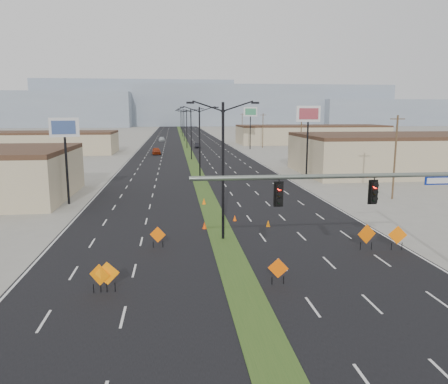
{
  "coord_description": "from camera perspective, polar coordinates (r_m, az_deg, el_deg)",
  "views": [
    {
      "loc": [
        -3.53,
        -19.11,
        9.29
      ],
      "look_at": [
        0.3,
        13.96,
        3.2
      ],
      "focal_mm": 35.0,
      "sensor_mm": 36.0,
      "label": 1
    }
  ],
  "objects": [
    {
      "name": "building_se_far",
      "position": [
        135.79,
        11.31,
        7.3
      ],
      "size": [
        44.0,
        16.0,
        5.0
      ],
      "primitive_type": "cube",
      "color": "#C0AF89",
      "rests_on": "ground"
    },
    {
      "name": "construction_sign_5",
      "position": [
        32.06,
        21.72,
        -5.34
      ],
      "size": [
        1.28,
        0.24,
        1.72
      ],
      "rotation": [
        0.0,
        0.0,
        -0.16
      ],
      "color": "orange",
      "rests_on": "ground"
    },
    {
      "name": "construction_sign_4",
      "position": [
        31.38,
        18.13,
        -5.34
      ],
      "size": [
        1.36,
        0.23,
        1.82
      ],
      "rotation": [
        0.0,
        0.0,
        0.14
      ],
      "color": "#D55704",
      "rests_on": "ground"
    },
    {
      "name": "road_surface",
      "position": [
        119.52,
        -4.92,
        5.87
      ],
      "size": [
        25.0,
        400.0,
        0.02
      ],
      "primitive_type": "cube",
      "color": "black",
      "rests_on": "ground"
    },
    {
      "name": "construction_sign_1",
      "position": [
        23.97,
        -15.94,
        -10.49
      ],
      "size": [
        1.1,
        0.48,
        1.57
      ],
      "rotation": [
        0.0,
        0.0,
        -0.39
      ],
      "color": "#DA6A04",
      "rests_on": "ground"
    },
    {
      "name": "streetlight_2",
      "position": [
        87.27,
        -4.32,
        7.8
      ],
      "size": [
        5.15,
        0.24,
        10.02
      ],
      "color": "black",
      "rests_on": "ground"
    },
    {
      "name": "ground",
      "position": [
        21.54,
        3.61,
        -15.2
      ],
      "size": [
        600.0,
        600.0,
        0.0
      ],
      "primitive_type": "plane",
      "color": "gray",
      "rests_on": "ground"
    },
    {
      "name": "streetlight_0",
      "position": [
        31.55,
        -0.13,
        3.32
      ],
      "size": [
        5.15,
        0.24,
        10.02
      ],
      "color": "black",
      "rests_on": "ground"
    },
    {
      "name": "car_left",
      "position": [
        98.96,
        -8.83,
        5.31
      ],
      "size": [
        2.22,
        4.71,
        1.56
      ],
      "primitive_type": "imported",
      "rotation": [
        0.0,
        0.0,
        0.08
      ],
      "color": "maroon",
      "rests_on": "ground"
    },
    {
      "name": "construction_sign_2",
      "position": [
        30.74,
        -8.64,
        -5.63
      ],
      "size": [
        1.1,
        0.34,
        1.5
      ],
      "rotation": [
        0.0,
        0.0,
        -0.27
      ],
      "color": "#ED5E04",
      "rests_on": "ground"
    },
    {
      "name": "mesa_backdrop",
      "position": [
        340.21,
        -11.29,
        11.3
      ],
      "size": [
        140.0,
        50.0,
        32.0
      ],
      "primitive_type": "cube",
      "color": "#828EA2",
      "rests_on": "ground"
    },
    {
      "name": "utility_pole_0",
      "position": [
        50.21,
        21.44,
        4.38
      ],
      "size": [
        1.6,
        0.2,
        9.0
      ],
      "color": "#4C3823",
      "rests_on": "ground"
    },
    {
      "name": "building_se_near",
      "position": [
        74.57,
        23.72,
        4.47
      ],
      "size": [
        36.0,
        18.0,
        5.5
      ],
      "primitive_type": "cube",
      "color": "#C0AF89",
      "rests_on": "ground"
    },
    {
      "name": "car_mid",
      "position": [
        116.38,
        -3.48,
        6.1
      ],
      "size": [
        1.54,
        4.03,
        1.31
      ],
      "primitive_type": "imported",
      "rotation": [
        0.0,
        0.0,
        -0.04
      ],
      "color": "black",
      "rests_on": "ground"
    },
    {
      "name": "cone_3",
      "position": [
        44.55,
        -2.63,
        -1.23
      ],
      "size": [
        0.51,
        0.51,
        0.68
      ],
      "primitive_type": "cone",
      "rotation": [
        0.0,
        0.0,
        -0.3
      ],
      "color": "#F26505",
      "rests_on": "ground"
    },
    {
      "name": "signal_mast",
      "position": [
        24.74,
        22.78,
        -0.93
      ],
      "size": [
        16.3,
        0.6,
        8.0
      ],
      "color": "slate",
      "rests_on": "ground"
    },
    {
      "name": "building_sw_far",
      "position": [
        108.16,
        -21.97,
        5.89
      ],
      "size": [
        30.0,
        14.0,
        4.5
      ],
      "primitive_type": "cube",
      "color": "#C0AF89",
      "rests_on": "ground"
    },
    {
      "name": "construction_sign_3",
      "position": [
        24.3,
        7.08,
        -9.98
      ],
      "size": [
        1.09,
        0.35,
        1.5
      ],
      "rotation": [
        0.0,
        0.0,
        -0.28
      ],
      "color": "#E75404",
      "rests_on": "ground"
    },
    {
      "name": "cone_0",
      "position": [
        35.37,
        -2.57,
        -4.37
      ],
      "size": [
        0.43,
        0.43,
        0.59
      ],
      "primitive_type": "cone",
      "rotation": [
        0.0,
        0.0,
        0.25
      ],
      "color": "#E14004",
      "rests_on": "ground"
    },
    {
      "name": "cone_1",
      "position": [
        37.89,
        1.42,
        -3.41
      ],
      "size": [
        0.35,
        0.35,
        0.53
      ],
      "primitive_type": "cone",
      "rotation": [
        0.0,
        0.0,
        0.1
      ],
      "color": "#F15005",
      "rests_on": "ground"
    },
    {
      "name": "car_far",
      "position": [
        143.89,
        -8.14,
        6.83
      ],
      "size": [
        2.09,
        4.73,
        1.35
      ],
      "primitive_type": "imported",
      "rotation": [
        0.0,
        0.0,
        0.04
      ],
      "color": "#B0B5BA",
      "rests_on": "ground"
    },
    {
      "name": "construction_sign_0",
      "position": [
        23.89,
        -15.0,
        -10.36
      ],
      "size": [
        1.25,
        0.13,
        1.67
      ],
      "rotation": [
        0.0,
        0.0,
        0.07
      ],
      "color": "orange",
      "rests_on": "ground"
    },
    {
      "name": "utility_pole_2",
      "position": [
        116.6,
        5.09,
        8.06
      ],
      "size": [
        1.6,
        0.2,
        9.0
      ],
      "color": "#4C3823",
      "rests_on": "ground"
    },
    {
      "name": "utility_pole_3",
      "position": [
        151.03,
        2.39,
        8.61
      ],
      "size": [
        1.6,
        0.2,
        9.0
      ],
      "color": "#4C3823",
      "rests_on": "ground"
    },
    {
      "name": "mesa_center",
      "position": [
        322.1,
        1.19,
        11.21
      ],
      "size": [
        220.0,
        50.0,
        28.0
      ],
      "primitive_type": "cube",
      "color": "#828EA2",
      "rests_on": "ground"
    },
    {
      "name": "pole_sign_east_far",
      "position": [
        112.05,
        3.48,
        10.05
      ],
      "size": [
        3.37,
        1.46,
        10.58
      ],
      "rotation": [
        0.0,
        0.0,
        -0.33
      ],
      "color": "black",
      "rests_on": "ground"
    },
    {
      "name": "mesa_east",
      "position": [
        359.49,
        24.45,
        9.41
      ],
      "size": [
        160.0,
        50.0,
        18.0
      ],
      "primitive_type": "cube",
      "color": "#828EA2",
      "rests_on": "ground"
    },
    {
      "name": "streetlight_3",
      "position": [
        115.23,
        -4.9,
        8.41
      ],
      "size": [
        5.15,
        0.24,
        10.02
      ],
      "color": "black",
      "rests_on": "ground"
    },
    {
      "name": "median_strip",
      "position": [
        119.52,
        -4.92,
        5.87
      ],
      "size": [
        2.0,
        400.0,
        0.04
      ],
      "primitive_type": "cube",
      "color": "#2B4E1C",
      "rests_on": "ground"
    },
    {
      "name": "streetlight_1",
      "position": [
        59.34,
        -3.2,
        6.61
      ],
      "size": [
        5.15,
        0.24,
        10.02
      ],
      "color": "black",
      "rests_on": "ground"
    },
    {
      "name": "cone_2",
      "position": [
        36.19,
        5.79,
        -4.11
      ],
      "size": [
        0.42,
        0.42,
        0.56
      ],
      "primitive_type": "cone",
      "rotation": [
        0.0,
        0.0,
        0.33
      ],
      "color": "orange",
      "rests_on": "ground"
    },
    {
      "name": "pole_sign_east_near",
      "position": [
        63.23,
        10.94,
        9.34
      ],
      "size": [
        3.32,
        1.05,
        10.2
      ],
      "rotation": [
        0.0,
        0.0,
        -0.22
      ],
      "color": "black",
      "rests_on": "ground"
    },
    {
      "name": "pole_sign_west",
      "position": [
        46.83,
        -20.11,
        7.07
      ],
      "size": [
        2.8,
        1.35,
        8.77
      ],
      "rotation": [
        0.0,
        0.0,
        0.37
      ],
      "color": "black",
      "rests_on": "ground"
    },
    {
      "name": "streetlight_4",
      "position": [
        143.21,
        -5.25,
        8.78
      ],
      "size": [
        5.15,
        0.24,
        10.02
      ],
      "color": "black",
      "rests_on": "ground"
    },
    {
      "name": "streetlight_6",
      "position": [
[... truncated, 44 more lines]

